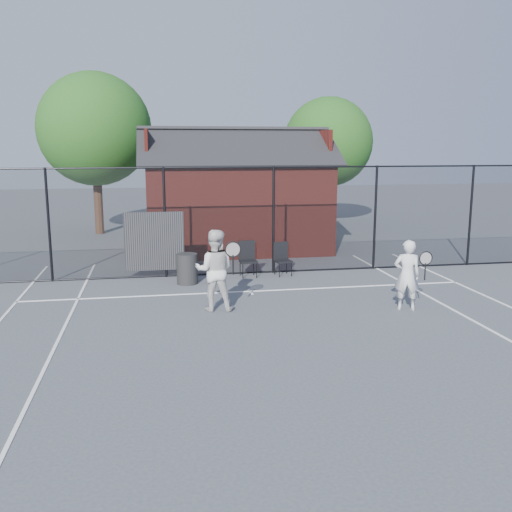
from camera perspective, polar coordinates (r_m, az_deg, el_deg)
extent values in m
plane|color=#42474C|center=(11.30, 2.00, -7.31)|extent=(80.00, 80.00, 0.00)
cube|color=white|center=(14.12, -0.57, -3.54)|extent=(11.00, 0.06, 0.01)
cube|color=white|center=(9.37, -21.11, -11.97)|extent=(0.06, 18.00, 0.01)
cube|color=white|center=(13.98, -0.47, -3.69)|extent=(0.06, 0.30, 0.01)
cylinder|color=black|center=(15.85, -20.01, 2.89)|extent=(0.07, 0.07, 3.00)
cylinder|color=black|center=(15.62, -9.09, 3.30)|extent=(0.07, 0.07, 3.00)
cylinder|color=black|center=(15.96, 1.76, 3.60)|extent=(0.07, 0.07, 3.00)
cylinder|color=black|center=(16.83, 11.82, 3.75)|extent=(0.07, 0.07, 3.00)
cylinder|color=black|center=(18.17, 20.65, 3.80)|extent=(0.07, 0.07, 3.00)
cylinder|color=black|center=(15.66, -1.83, 8.86)|extent=(22.00, 0.04, 0.04)
cylinder|color=black|center=(16.04, -1.77, -1.70)|extent=(22.00, 0.04, 0.04)
cube|color=black|center=(15.78, -1.80, 3.51)|extent=(22.00, 3.00, 0.01)
cube|color=black|center=(15.67, -10.13, 1.45)|extent=(1.60, 0.04, 1.60)
cube|color=maroon|center=(19.79, -2.07, 5.02)|extent=(6.00, 4.00, 3.00)
cube|color=black|center=(18.69, -1.67, 10.91)|extent=(6.50, 2.36, 1.32)
cube|color=black|center=(20.67, -2.51, 10.91)|extent=(6.50, 2.36, 1.32)
cube|color=maroon|center=(19.48, -10.89, 10.73)|extent=(0.10, 2.80, 1.06)
cube|color=maroon|center=(20.31, 6.31, 10.85)|extent=(0.10, 2.80, 1.06)
cylinder|color=#332214|center=(24.19, -15.48, 5.14)|extent=(0.36, 0.36, 2.52)
sphere|color=#204F16|center=(24.09, -15.84, 12.10)|extent=(4.48, 4.48, 4.48)
cylinder|color=#332214|center=(26.28, 7.10, 5.56)|extent=(0.36, 0.36, 2.23)
sphere|color=#204F16|center=(26.17, 7.24, 11.25)|extent=(3.97, 3.97, 3.97)
imported|color=silver|center=(12.82, 14.86, -1.86)|extent=(0.65, 0.52, 1.56)
torus|color=black|center=(12.58, 16.62, -0.22)|extent=(0.30, 0.02, 0.30)
cylinder|color=black|center=(12.64, 16.55, -1.51)|extent=(0.03, 0.03, 0.37)
imported|color=silver|center=(12.40, -4.16, -1.42)|extent=(0.98, 0.83, 1.78)
torus|color=black|center=(11.99, -2.32, 0.67)|extent=(0.35, 0.03, 0.35)
cylinder|color=black|center=(12.06, -2.31, -0.89)|extent=(0.03, 0.03, 0.43)
cube|color=black|center=(15.78, 2.72, -0.36)|extent=(0.50, 0.51, 0.90)
cube|color=black|center=(15.59, -0.78, -0.38)|extent=(0.48, 0.50, 0.96)
cylinder|color=#242424|center=(14.94, -6.90, -1.28)|extent=(0.64, 0.64, 0.80)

